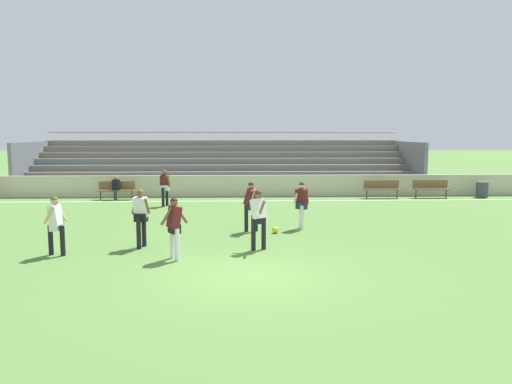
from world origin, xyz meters
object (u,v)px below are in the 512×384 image
object	(u,v)px
bench_far_right	(431,187)
player_dark_deep_cover	(165,185)
trash_bin	(482,189)
soccer_ball	(275,230)
player_white_wide_left	(259,215)
player_white_challenging	(56,221)
player_dark_overlapping	(251,202)
player_dark_trailing_run	(174,223)
bench_centre_sideline	(117,188)
bench_near_bin	(382,187)
spectator_seated	(116,186)
player_dark_on_ball	(302,201)
bleacher_stand	(223,164)
player_white_dropping_back	(141,213)

from	to	relation	value
bench_far_right	player_dark_deep_cover	size ratio (longest dim) A/B	1.10
trash_bin	soccer_ball	bearing A→B (deg)	-142.38
player_white_wide_left	player_white_challenging	size ratio (longest dim) A/B	1.05
player_dark_overlapping	player_dark_trailing_run	xyz separation A→B (m)	(-2.10, -3.62, -0.02)
bench_centre_sideline	bench_near_bin	bearing A→B (deg)	0.00
bench_centre_sideline	bench_near_bin	distance (m)	13.30
player_dark_overlapping	player_white_challenging	world-z (taller)	player_dark_overlapping
spectator_seated	player_dark_overlapping	world-z (taller)	player_dark_overlapping
player_dark_overlapping	player_white_wide_left	distance (m)	2.63
trash_bin	player_dark_overlapping	world-z (taller)	player_dark_overlapping
bench_far_right	player_dark_on_ball	xyz separation A→B (m)	(-7.63, -7.87, 0.41)
player_white_wide_left	player_dark_on_ball	bearing A→B (deg)	61.92
bench_centre_sideline	player_dark_deep_cover	distance (m)	3.66
bench_centre_sideline	soccer_ball	world-z (taller)	bench_centre_sideline
bleacher_stand	spectator_seated	xyz separation A→B (m)	(-5.14, -4.96, -0.76)
bench_centre_sideline	player_dark_overlapping	bearing A→B (deg)	-52.08
bench_far_right	player_white_wide_left	world-z (taller)	player_white_wide_left
player_dark_overlapping	soccer_ball	xyz separation A→B (m)	(0.79, -0.31, -0.89)
player_white_wide_left	bench_near_bin	bearing A→B (deg)	58.30
bench_far_right	player_white_challenging	xyz separation A→B (m)	(-14.73, -11.30, 0.40)
bleacher_stand	spectator_seated	world-z (taller)	bleacher_stand
bleacher_stand	soccer_ball	distance (m)	13.65
bench_near_bin	player_white_challenging	distance (m)	16.65
bench_far_right	player_dark_on_ball	bearing A→B (deg)	-134.11
player_dark_deep_cover	soccer_ball	size ratio (longest dim) A/B	7.46
player_dark_deep_cover	player_dark_on_ball	bearing A→B (deg)	-45.08
bleacher_stand	bench_near_bin	bearing A→B (deg)	-30.66
bench_centre_sideline	bleacher_stand	bearing A→B (deg)	43.31
player_dark_deep_cover	trash_bin	bearing A→B (deg)	9.15
player_dark_overlapping	bleacher_stand	bearing A→B (deg)	95.68
player_dark_on_ball	player_dark_deep_cover	world-z (taller)	player_dark_deep_cover
bleacher_stand	player_white_dropping_back	xyz separation A→B (m)	(-1.93, -15.33, -0.45)
bench_centre_sideline	player_white_dropping_back	xyz separation A→B (m)	(3.21, -10.49, 0.46)
bleacher_stand	trash_bin	distance (m)	14.26
player_dark_overlapping	player_dark_deep_cover	size ratio (longest dim) A/B	1.02
player_dark_on_ball	soccer_ball	xyz separation A→B (m)	(-0.96, -0.71, -0.85)
player_white_wide_left	soccer_ball	size ratio (longest dim) A/B	7.69
trash_bin	player_white_challenging	xyz separation A→B (m)	(-17.47, -11.45, 0.55)
trash_bin	spectator_seated	distance (m)	18.56
player_dark_overlapping	player_dark_deep_cover	xyz separation A→B (m)	(-3.71, 5.86, -0.02)
bleacher_stand	player_white_dropping_back	size ratio (longest dim) A/B	13.33
player_white_wide_left	bench_far_right	bearing A→B (deg)	49.69
bleacher_stand	player_dark_overlapping	bearing A→B (deg)	-84.32
player_dark_overlapping	soccer_ball	distance (m)	1.23
trash_bin	player_white_wide_left	distance (m)	16.31
bench_far_right	trash_bin	xyz separation A→B (m)	(2.74, 0.15, -0.15)
player_white_challenging	spectator_seated	bearing A→B (deg)	95.55
player_dark_deep_cover	player_white_challenging	size ratio (longest dim) A/B	1.02
player_white_challenging	soccer_ball	bearing A→B (deg)	23.92
trash_bin	player_white_challenging	world-z (taller)	player_white_challenging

